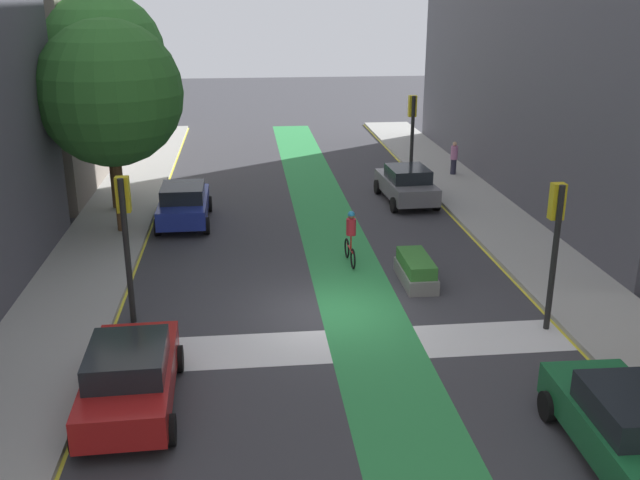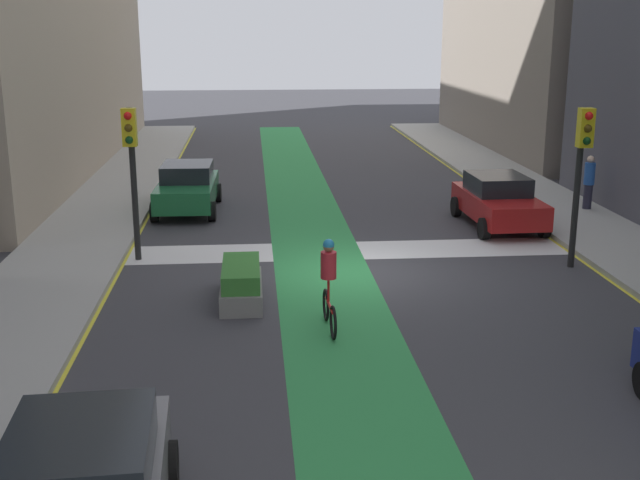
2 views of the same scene
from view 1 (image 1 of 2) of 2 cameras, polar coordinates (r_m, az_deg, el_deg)
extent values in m
plane|color=#38383D|center=(20.11, 0.92, -5.86)|extent=(120.00, 120.00, 0.00)
cube|color=#2D8C47|center=(20.22, 3.42, -5.73)|extent=(2.40, 60.00, 0.01)
cube|color=silver|center=(18.33, 1.69, -8.48)|extent=(12.00, 1.80, 0.01)
cube|color=#9E9E99|center=(20.62, -20.38, -6.26)|extent=(3.00, 60.00, 0.15)
cube|color=yellow|center=(20.32, -16.23, -6.39)|extent=(0.16, 60.00, 0.01)
cube|color=#9E9E99|center=(22.21, 20.56, -4.43)|extent=(3.00, 60.00, 0.15)
cube|color=yellow|center=(21.62, 16.96, -4.87)|extent=(0.16, 60.00, 0.01)
cylinder|color=black|center=(19.39, 18.33, -1.49)|extent=(0.16, 0.16, 3.98)
cube|color=gold|center=(19.11, 18.56, 2.97)|extent=(0.35, 0.28, 0.95)
sphere|color=red|center=(19.15, 18.48, 3.95)|extent=(0.20, 0.20, 0.20)
sphere|color=#4C380C|center=(19.23, 18.39, 3.09)|extent=(0.20, 0.20, 0.20)
sphere|color=#0C3814|center=(19.31, 18.30, 2.23)|extent=(0.20, 0.20, 0.20)
cylinder|color=black|center=(19.46, -15.27, -0.99)|extent=(0.16, 0.16, 4.05)
cube|color=gold|center=(19.19, -15.58, 3.55)|extent=(0.35, 0.28, 0.95)
sphere|color=red|center=(19.25, -15.60, 4.53)|extent=(0.20, 0.20, 0.20)
sphere|color=#4C380C|center=(19.32, -15.52, 3.67)|extent=(0.20, 0.20, 0.20)
sphere|color=#0C3814|center=(19.40, -15.44, 2.81)|extent=(0.20, 0.20, 0.20)
cylinder|color=black|center=(32.69, 7.41, 7.75)|extent=(0.16, 0.16, 4.24)
cube|color=gold|center=(32.60, 7.45, 10.65)|extent=(0.35, 0.28, 0.95)
sphere|color=red|center=(32.70, 7.42, 11.20)|extent=(0.20, 0.20, 0.20)
sphere|color=#4C380C|center=(32.74, 7.40, 10.69)|extent=(0.20, 0.20, 0.20)
sphere|color=#0C3814|center=(32.78, 7.37, 10.17)|extent=(0.20, 0.20, 0.20)
cube|color=slate|center=(30.76, 6.95, 4.28)|extent=(2.01, 4.28, 0.70)
cube|color=black|center=(30.43, 7.10, 5.32)|extent=(1.70, 2.08, 0.55)
cylinder|color=black|center=(32.00, 4.66, 4.29)|extent=(0.25, 0.65, 0.64)
cylinder|color=black|center=(32.47, 7.76, 4.39)|extent=(0.25, 0.65, 0.64)
cylinder|color=black|center=(29.26, 6.00, 2.82)|extent=(0.25, 0.65, 0.64)
cylinder|color=black|center=(29.77, 9.35, 2.95)|extent=(0.25, 0.65, 0.64)
cube|color=#A51919|center=(16.02, -14.98, -10.83)|extent=(1.90, 4.24, 0.70)
cube|color=black|center=(15.55, -15.26, -9.20)|extent=(1.65, 2.04, 0.55)
cylinder|color=black|center=(17.61, -17.27, -9.49)|extent=(0.24, 0.65, 0.64)
cylinder|color=black|center=(17.37, -11.34, -9.36)|extent=(0.24, 0.65, 0.64)
cylinder|color=black|center=(15.13, -19.01, -14.78)|extent=(0.24, 0.65, 0.64)
cylinder|color=black|center=(14.86, -11.98, -14.75)|extent=(0.24, 0.65, 0.64)
cube|color=#196033|center=(15.09, 23.40, -13.90)|extent=(1.90, 4.24, 0.70)
cube|color=black|center=(14.62, 24.09, -12.24)|extent=(1.65, 2.04, 0.55)
cylinder|color=black|center=(16.01, 17.88, -12.62)|extent=(0.24, 0.65, 0.64)
cylinder|color=black|center=(16.75, 23.70, -11.88)|extent=(0.24, 0.65, 0.64)
cube|color=navy|center=(28.17, -10.89, 2.67)|extent=(1.82, 4.21, 0.70)
cube|color=black|center=(27.81, -10.99, 3.79)|extent=(1.61, 2.01, 0.55)
cylinder|color=black|center=(29.76, -12.38, 2.75)|extent=(0.22, 0.64, 0.64)
cylinder|color=black|center=(29.62, -8.92, 2.89)|extent=(0.22, 0.64, 0.64)
cylinder|color=black|center=(26.96, -12.95, 1.00)|extent=(0.22, 0.64, 0.64)
cylinder|color=black|center=(26.81, -9.13, 1.14)|extent=(0.22, 0.64, 0.64)
torus|color=black|center=(24.11, 2.18, -0.64)|extent=(0.09, 0.68, 0.68)
torus|color=black|center=(23.14, 2.67, -1.52)|extent=(0.09, 0.68, 0.68)
cylinder|color=red|center=(23.56, 2.43, -0.66)|extent=(0.10, 0.95, 0.06)
cylinder|color=red|center=(23.33, 2.51, -0.16)|extent=(0.05, 0.05, 0.50)
cylinder|color=red|center=(23.16, 2.52, 1.07)|extent=(0.32, 0.32, 0.55)
sphere|color=#8C6647|center=(23.05, 2.54, 1.98)|extent=(0.22, 0.22, 0.22)
sphere|color=#268CCC|center=(23.03, 2.54, 2.07)|extent=(0.23, 0.23, 0.23)
cylinder|color=#262638|center=(35.46, 10.69, 5.83)|extent=(0.28, 0.28, 0.74)
cylinder|color=#BF72A5|center=(35.31, 10.76, 6.92)|extent=(0.34, 0.34, 0.66)
sphere|color=tan|center=(35.23, 10.80, 7.61)|extent=(0.21, 0.21, 0.21)
cylinder|color=brown|center=(27.12, -15.89, 4.07)|extent=(0.36, 0.36, 3.26)
sphere|color=#2D6B28|center=(26.48, -16.57, 11.26)|extent=(5.15, 5.15, 5.15)
cylinder|color=brown|center=(30.08, -16.37, 6.63)|extent=(0.36, 0.36, 4.45)
sphere|color=#387F33|center=(29.53, -17.10, 14.04)|extent=(4.82, 4.82, 4.82)
cube|color=slate|center=(22.25, 7.71, -2.86)|extent=(0.91, 2.30, 0.45)
cube|color=#33722D|center=(22.10, 7.76, -1.84)|extent=(0.82, 2.07, 0.40)
camera|label=2|loc=(37.45, 1.33, 15.24)|focal=44.96mm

